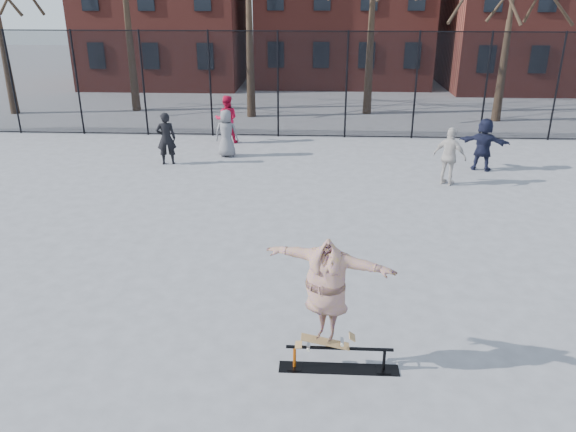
# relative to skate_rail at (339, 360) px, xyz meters

# --- Properties ---
(ground) EXTENTS (100.00, 100.00, 0.00)m
(ground) POSITION_rel_skate_rail_xyz_m (-0.54, 1.48, -0.16)
(ground) COLOR slate
(skate_rail) EXTENTS (1.84, 0.28, 0.40)m
(skate_rail) POSITION_rel_skate_rail_xyz_m (0.00, 0.00, 0.00)
(skate_rail) COLOR black
(skate_rail) RESTS_ON ground
(skateboard) EXTENTS (0.80, 0.19, 0.10)m
(skateboard) POSITION_rel_skate_rail_xyz_m (-0.22, -0.00, 0.29)
(skateboard) COLOR #A17540
(skateboard) RESTS_ON skate_rail
(skater) EXTENTS (2.03, 1.18, 1.60)m
(skater) POSITION_rel_skate_rail_xyz_m (-0.22, -0.00, 1.14)
(skater) COLOR #513E9C
(skater) RESTS_ON skateboard
(bystander_grey) EXTENTS (0.81, 0.55, 1.62)m
(bystander_grey) POSITION_rel_skate_rail_xyz_m (-3.51, 11.58, 0.65)
(bystander_grey) COLOR slate
(bystander_grey) RESTS_ON ground
(bystander_black) EXTENTS (0.70, 0.54, 1.72)m
(bystander_black) POSITION_rel_skate_rail_xyz_m (-5.34, 10.58, 0.70)
(bystander_black) COLOR black
(bystander_black) RESTS_ON ground
(bystander_red) EXTENTS (0.90, 0.72, 1.76)m
(bystander_red) POSITION_rel_skate_rail_xyz_m (-3.80, 13.48, 0.72)
(bystander_red) COLOR #BE1034
(bystander_red) RESTS_ON ground
(bystander_white) EXTENTS (1.06, 0.92, 1.71)m
(bystander_white) POSITION_rel_skate_rail_xyz_m (3.48, 8.94, 0.70)
(bystander_white) COLOR beige
(bystander_white) RESTS_ON ground
(bystander_navy) EXTENTS (1.64, 1.01, 1.68)m
(bystander_navy) POSITION_rel_skate_rail_xyz_m (4.85, 10.46, 0.68)
(bystander_navy) COLOR #191B32
(bystander_navy) RESTS_ON ground
(fence) EXTENTS (34.03, 0.07, 4.00)m
(fence) POSITION_rel_skate_rail_xyz_m (-0.55, 14.48, 1.90)
(fence) COLOR black
(fence) RESTS_ON ground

